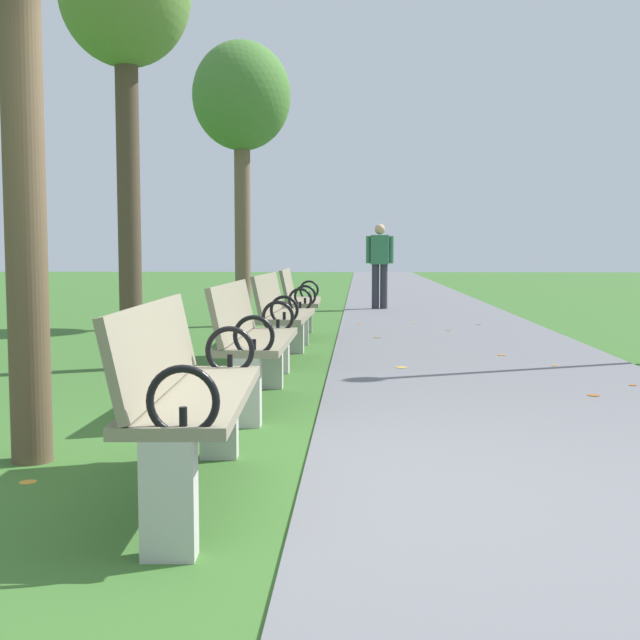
{
  "coord_description": "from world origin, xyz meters",
  "views": [
    {
      "loc": [
        0.28,
        -3.72,
        1.13
      ],
      "look_at": [
        -0.05,
        3.19,
        0.55
      ],
      "focal_mm": 46.27,
      "sensor_mm": 36.0,
      "label": 1
    }
  ],
  "objects_px": {
    "park_bench_4": "(298,301)",
    "pedestrian_walking": "(380,261)",
    "tree_3": "(242,102)",
    "tree_2": "(125,8)",
    "park_bench_1": "(187,394)",
    "park_bench_3": "(282,315)",
    "park_bench_2": "(252,339)"
  },
  "relations": [
    {
      "from": "pedestrian_walking",
      "to": "park_bench_2",
      "type": "bearing_deg",
      "value": -96.78
    },
    {
      "from": "park_bench_1",
      "to": "tree_2",
      "type": "height_order",
      "value": "tree_2"
    },
    {
      "from": "park_bench_1",
      "to": "tree_3",
      "type": "height_order",
      "value": "tree_3"
    },
    {
      "from": "pedestrian_walking",
      "to": "park_bench_3",
      "type": "bearing_deg",
      "value": -98.83
    },
    {
      "from": "park_bench_1",
      "to": "tree_2",
      "type": "relative_size",
      "value": 0.39
    },
    {
      "from": "tree_2",
      "to": "tree_3",
      "type": "bearing_deg",
      "value": 84.5
    },
    {
      "from": "park_bench_4",
      "to": "park_bench_1",
      "type": "bearing_deg",
      "value": -90.0
    },
    {
      "from": "park_bench_1",
      "to": "tree_2",
      "type": "distance_m",
      "value": 5.23
    },
    {
      "from": "tree_2",
      "to": "pedestrian_walking",
      "type": "xyz_separation_m",
      "value": [
        2.58,
        8.06,
        -2.46
      ]
    },
    {
      "from": "park_bench_3",
      "to": "tree_2",
      "type": "bearing_deg",
      "value": -160.28
    },
    {
      "from": "tree_3",
      "to": "pedestrian_walking",
      "type": "bearing_deg",
      "value": 58.6
    },
    {
      "from": "tree_2",
      "to": "tree_3",
      "type": "height_order",
      "value": "tree_3"
    },
    {
      "from": "park_bench_3",
      "to": "park_bench_4",
      "type": "height_order",
      "value": "same"
    },
    {
      "from": "park_bench_4",
      "to": "tree_3",
      "type": "relative_size",
      "value": 0.38
    },
    {
      "from": "park_bench_3",
      "to": "park_bench_4",
      "type": "distance_m",
      "value": 2.29
    },
    {
      "from": "park_bench_3",
      "to": "pedestrian_walking",
      "type": "relative_size",
      "value": 0.99
    },
    {
      "from": "park_bench_2",
      "to": "pedestrian_walking",
      "type": "distance_m",
      "value": 9.97
    },
    {
      "from": "park_bench_2",
      "to": "park_bench_4",
      "type": "relative_size",
      "value": 0.99
    },
    {
      "from": "park_bench_2",
      "to": "park_bench_3",
      "type": "relative_size",
      "value": 0.99
    },
    {
      "from": "tree_3",
      "to": "tree_2",
      "type": "bearing_deg",
      "value": -95.5
    },
    {
      "from": "park_bench_1",
      "to": "park_bench_3",
      "type": "height_order",
      "value": "same"
    },
    {
      "from": "pedestrian_walking",
      "to": "tree_2",
      "type": "bearing_deg",
      "value": -107.74
    },
    {
      "from": "park_bench_4",
      "to": "pedestrian_walking",
      "type": "height_order",
      "value": "pedestrian_walking"
    },
    {
      "from": "park_bench_3",
      "to": "pedestrian_walking",
      "type": "bearing_deg",
      "value": 81.17
    },
    {
      "from": "park_bench_3",
      "to": "park_bench_4",
      "type": "xyz_separation_m",
      "value": [
        0.0,
        2.29,
        0.0
      ]
    },
    {
      "from": "tree_2",
      "to": "pedestrian_walking",
      "type": "distance_m",
      "value": 8.82
    },
    {
      "from": "park_bench_1",
      "to": "park_bench_3",
      "type": "bearing_deg",
      "value": 90.0
    },
    {
      "from": "park_bench_1",
      "to": "tree_3",
      "type": "xyz_separation_m",
      "value": [
        -0.97,
        8.68,
        2.84
      ]
    },
    {
      "from": "park_bench_4",
      "to": "tree_3",
      "type": "distance_m",
      "value": 3.48
    },
    {
      "from": "park_bench_1",
      "to": "park_bench_3",
      "type": "distance_m",
      "value": 4.62
    },
    {
      "from": "park_bench_2",
      "to": "park_bench_4",
      "type": "xyz_separation_m",
      "value": [
        0.0,
        4.62,
        0.0
      ]
    },
    {
      "from": "park_bench_4",
      "to": "park_bench_3",
      "type": "bearing_deg",
      "value": -90.0
    }
  ]
}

